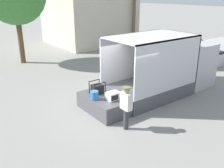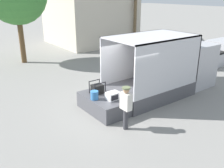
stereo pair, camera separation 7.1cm
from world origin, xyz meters
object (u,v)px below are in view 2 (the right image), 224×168
Objects in this scene: box_truck at (172,72)px; microwave at (113,96)px; orange_bucket at (94,95)px; portable_generator at (98,89)px; pickup_truck_silver at (219,53)px; worker_person at (126,104)px.

microwave is (-4.12, -0.47, -0.13)m from box_truck.
orange_bucket is at bearing 143.30° from microwave.
portable_generator is (-0.13, 0.92, 0.05)m from microwave.
pickup_truck_silver is at bearing 10.90° from microwave.
orange_bucket is 0.07× the size of pickup_truck_silver.
pickup_truck_silver is at bearing 16.38° from worker_person.
portable_generator is 0.34× the size of worker_person.
portable_generator is at bearing -173.77° from pickup_truck_silver.
microwave is at bearing -81.89° from portable_generator.
worker_person is (-0.20, -2.15, 0.14)m from portable_generator.
box_truck is at bearing 6.48° from microwave.
portable_generator is 1.57× the size of orange_bucket.
orange_bucket is 0.22× the size of worker_person.
portable_generator is at bearing 45.20° from orange_bucket.
pickup_truck_silver is (11.50, 3.38, -0.39)m from worker_person.
portable_generator is 0.11× the size of pickup_truck_silver.
pickup_truck_silver is (11.29, 1.23, -0.26)m from portable_generator.
box_truck reaches higher than portable_generator.
worker_person is at bearing -80.99° from orange_bucket.
microwave is at bearing -173.52° from box_truck.
box_truck is 4.76m from worker_person.
portable_generator is 0.66m from orange_bucket.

